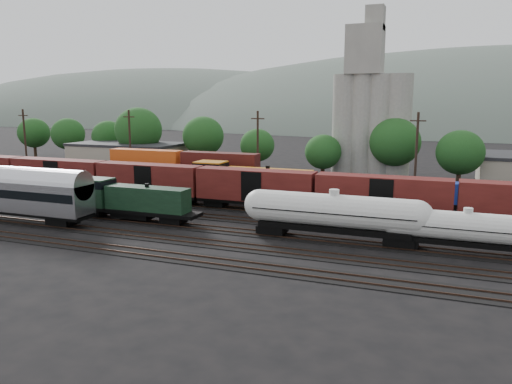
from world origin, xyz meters
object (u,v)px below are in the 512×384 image
(grain_silo, at_px, (370,114))
(orange_locomotive, at_px, (244,181))
(green_locomotive, at_px, (126,199))
(tank_car_a, at_px, (334,213))

(grain_silo, bearing_deg, orange_locomotive, -115.99)
(green_locomotive, distance_m, orange_locomotive, 17.19)
(green_locomotive, relative_size, grain_silo, 0.57)
(tank_car_a, bearing_deg, orange_locomotive, 136.15)
(orange_locomotive, bearing_deg, tank_car_a, -43.85)
(tank_car_a, relative_size, grain_silo, 0.64)
(tank_car_a, relative_size, orange_locomotive, 0.93)
(grain_silo, bearing_deg, tank_car_a, -85.90)
(green_locomotive, distance_m, grain_silo, 46.92)
(orange_locomotive, relative_size, grain_silo, 0.69)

